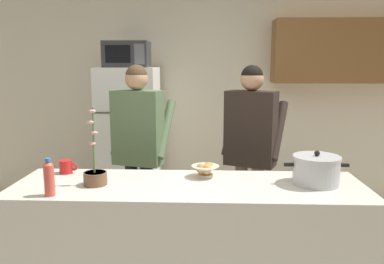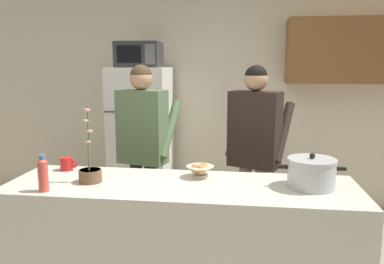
{
  "view_description": "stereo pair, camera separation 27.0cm",
  "coord_description": "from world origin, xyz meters",
  "px_view_note": "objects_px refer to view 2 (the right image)",
  "views": [
    {
      "loc": [
        0.12,
        -2.41,
        1.69
      ],
      "look_at": [
        0.0,
        0.55,
        1.17
      ],
      "focal_mm": 35.98,
      "sensor_mm": 36.0,
      "label": 1
    },
    {
      "loc": [
        0.39,
        -2.39,
        1.69
      ],
      "look_at": [
        0.0,
        0.55,
        1.17
      ],
      "focal_mm": 35.98,
      "sensor_mm": 36.0,
      "label": 2
    }
  ],
  "objects_px": {
    "bread_bowl": "(200,170)",
    "potted_orchid": "(90,172)",
    "coffee_mug": "(67,164)",
    "bottle_near_edge": "(43,174)",
    "refrigerator": "(141,140)",
    "person_by_sink": "(255,139)",
    "cooking_pot": "(311,173)",
    "microwave": "(139,55)",
    "person_near_pot": "(143,136)"
  },
  "relations": [
    {
      "from": "coffee_mug",
      "to": "bread_bowl",
      "type": "relative_size",
      "value": 0.67
    },
    {
      "from": "coffee_mug",
      "to": "refrigerator",
      "type": "bearing_deg",
      "value": 85.41
    },
    {
      "from": "coffee_mug",
      "to": "bottle_near_edge",
      "type": "xyz_separation_m",
      "value": [
        0.08,
        -0.48,
        0.06
      ]
    },
    {
      "from": "bread_bowl",
      "to": "potted_orchid",
      "type": "relative_size",
      "value": 0.39
    },
    {
      "from": "person_near_pot",
      "to": "cooking_pot",
      "type": "bearing_deg",
      "value": -32.75
    },
    {
      "from": "microwave",
      "to": "cooking_pot",
      "type": "xyz_separation_m",
      "value": [
        1.59,
        -1.79,
        -0.78
      ]
    },
    {
      "from": "refrigerator",
      "to": "potted_orchid",
      "type": "height_order",
      "value": "refrigerator"
    },
    {
      "from": "refrigerator",
      "to": "person_by_sink",
      "type": "bearing_deg",
      "value": -37.3
    },
    {
      "from": "refrigerator",
      "to": "potted_orchid",
      "type": "relative_size",
      "value": 3.29
    },
    {
      "from": "bottle_near_edge",
      "to": "person_near_pot",
      "type": "bearing_deg",
      "value": 73.82
    },
    {
      "from": "person_by_sink",
      "to": "coffee_mug",
      "type": "relative_size",
      "value": 12.89
    },
    {
      "from": "refrigerator",
      "to": "person_near_pot",
      "type": "height_order",
      "value": "person_near_pot"
    },
    {
      "from": "bottle_near_edge",
      "to": "potted_orchid",
      "type": "distance_m",
      "value": 0.31
    },
    {
      "from": "refrigerator",
      "to": "bread_bowl",
      "type": "xyz_separation_m",
      "value": [
        0.87,
        -1.68,
        0.14
      ]
    },
    {
      "from": "bread_bowl",
      "to": "potted_orchid",
      "type": "distance_m",
      "value": 0.74
    },
    {
      "from": "refrigerator",
      "to": "cooking_pot",
      "type": "xyz_separation_m",
      "value": [
        1.59,
        -1.81,
        0.19
      ]
    },
    {
      "from": "person_by_sink",
      "to": "cooking_pot",
      "type": "distance_m",
      "value": 0.92
    },
    {
      "from": "person_near_pot",
      "to": "coffee_mug",
      "type": "xyz_separation_m",
      "value": [
        -0.41,
        -0.66,
        -0.09
      ]
    },
    {
      "from": "microwave",
      "to": "coffee_mug",
      "type": "height_order",
      "value": "microwave"
    },
    {
      "from": "coffee_mug",
      "to": "bottle_near_edge",
      "type": "distance_m",
      "value": 0.49
    },
    {
      "from": "person_near_pot",
      "to": "person_by_sink",
      "type": "height_order",
      "value": "person_near_pot"
    },
    {
      "from": "bread_bowl",
      "to": "bottle_near_edge",
      "type": "distance_m",
      "value": 1.02
    },
    {
      "from": "microwave",
      "to": "cooking_pot",
      "type": "relative_size",
      "value": 1.15
    },
    {
      "from": "microwave",
      "to": "potted_orchid",
      "type": "xyz_separation_m",
      "value": [
        0.16,
        -1.86,
        -0.81
      ]
    },
    {
      "from": "bread_bowl",
      "to": "microwave",
      "type": "bearing_deg",
      "value": 117.6
    },
    {
      "from": "microwave",
      "to": "bottle_near_edge",
      "type": "bearing_deg",
      "value": -91.51
    },
    {
      "from": "bread_bowl",
      "to": "cooking_pot",
      "type": "bearing_deg",
      "value": -10.06
    },
    {
      "from": "microwave",
      "to": "person_near_pot",
      "type": "height_order",
      "value": "microwave"
    },
    {
      "from": "person_near_pot",
      "to": "bottle_near_edge",
      "type": "bearing_deg",
      "value": -106.18
    },
    {
      "from": "person_by_sink",
      "to": "potted_orchid",
      "type": "bearing_deg",
      "value": -140.0
    },
    {
      "from": "bread_bowl",
      "to": "bottle_near_edge",
      "type": "bearing_deg",
      "value": -155.45
    },
    {
      "from": "bread_bowl",
      "to": "potted_orchid",
      "type": "xyz_separation_m",
      "value": [
        -0.71,
        -0.2,
        0.02
      ]
    },
    {
      "from": "person_by_sink",
      "to": "potted_orchid",
      "type": "relative_size",
      "value": 3.35
    },
    {
      "from": "person_near_pot",
      "to": "cooking_pot",
      "type": "relative_size",
      "value": 4.06
    },
    {
      "from": "person_near_pot",
      "to": "potted_orchid",
      "type": "xyz_separation_m",
      "value": [
        -0.12,
        -0.92,
        -0.07
      ]
    },
    {
      "from": "refrigerator",
      "to": "potted_orchid",
      "type": "distance_m",
      "value": 1.9
    },
    {
      "from": "refrigerator",
      "to": "potted_orchid",
      "type": "bearing_deg",
      "value": -85.28
    },
    {
      "from": "bottle_near_edge",
      "to": "microwave",
      "type": "bearing_deg",
      "value": 88.49
    },
    {
      "from": "bottle_near_edge",
      "to": "person_by_sink",
      "type": "bearing_deg",
      "value": 41.08
    },
    {
      "from": "microwave",
      "to": "person_near_pot",
      "type": "relative_size",
      "value": 0.28
    },
    {
      "from": "microwave",
      "to": "bottle_near_edge",
      "type": "height_order",
      "value": "microwave"
    },
    {
      "from": "refrigerator",
      "to": "coffee_mug",
      "type": "xyz_separation_m",
      "value": [
        -0.13,
        -1.63,
        0.14
      ]
    },
    {
      "from": "cooking_pot",
      "to": "microwave",
      "type": "bearing_deg",
      "value": 131.63
    },
    {
      "from": "bottle_near_edge",
      "to": "potted_orchid",
      "type": "bearing_deg",
      "value": 46.24
    },
    {
      "from": "bread_bowl",
      "to": "bottle_near_edge",
      "type": "relative_size",
      "value": 0.84
    },
    {
      "from": "bread_bowl",
      "to": "person_by_sink",
      "type": "bearing_deg",
      "value": 61.64
    },
    {
      "from": "person_by_sink",
      "to": "coffee_mug",
      "type": "xyz_separation_m",
      "value": [
        -1.39,
        -0.67,
        -0.09
      ]
    },
    {
      "from": "refrigerator",
      "to": "person_by_sink",
      "type": "distance_m",
      "value": 1.6
    },
    {
      "from": "person_near_pot",
      "to": "potted_orchid",
      "type": "height_order",
      "value": "person_near_pot"
    },
    {
      "from": "person_by_sink",
      "to": "person_near_pot",
      "type": "bearing_deg",
      "value": -179.62
    }
  ]
}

